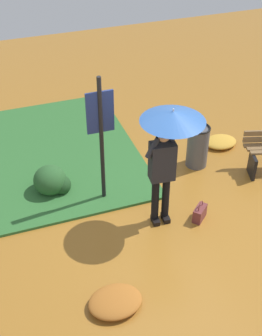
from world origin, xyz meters
TOP-DOWN VIEW (x-y plane):
  - ground_plane at (0.00, 0.00)m, footprint 18.00×18.00m
  - grass_verge at (-2.23, 2.56)m, footprint 4.80×4.00m
  - person_with_umbrella at (-0.08, 0.13)m, footprint 0.96×0.96m
  - info_sign_post at (-0.87, 0.95)m, footprint 0.44×0.07m
  - handbag at (0.46, -0.09)m, footprint 0.32×0.30m
  - trash_bin at (1.08, 1.30)m, footprint 0.42×0.42m
  - shrub_cluster at (-1.67, 1.40)m, footprint 0.63×0.58m
  - leaf_pile_near_person at (-1.38, -1.27)m, footprint 0.74×0.59m
  - leaf_pile_by_bench at (1.84, 1.75)m, footprint 0.66×0.53m

SIDE VIEW (x-z plane):
  - ground_plane at x=0.00m, z-range 0.00..0.00m
  - grass_verge at x=-2.23m, z-range 0.00..0.05m
  - leaf_pile_by_bench at x=1.84m, z-range 0.00..0.15m
  - leaf_pile_near_person at x=-1.38m, z-range 0.00..0.16m
  - handbag at x=0.46m, z-range -0.06..0.31m
  - shrub_cluster at x=-1.67m, z-range -0.02..0.50m
  - trash_bin at x=1.08m, z-range 0.00..0.84m
  - info_sign_post at x=-0.87m, z-range 0.29..2.59m
  - person_with_umbrella at x=-0.08m, z-range 0.53..2.57m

